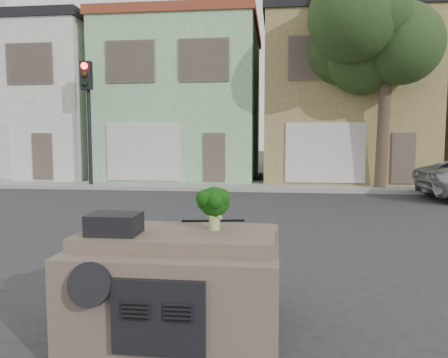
# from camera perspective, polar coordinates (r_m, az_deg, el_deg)

# --- Properties ---
(ground_plane) EXTENTS (120.00, 120.00, 0.00)m
(ground_plane) POSITION_cam_1_polar(r_m,az_deg,el_deg) (7.69, -0.71, -10.03)
(ground_plane) COLOR #303033
(ground_plane) RESTS_ON ground
(sidewalk) EXTENTS (40.00, 3.00, 0.15)m
(sidewalk) POSITION_cam_1_polar(r_m,az_deg,el_deg) (17.99, 3.59, -0.90)
(sidewalk) COLOR gray
(sidewalk) RESTS_ON ground
(townhouse_white) EXTENTS (7.20, 8.20, 7.55)m
(townhouse_white) POSITION_cam_1_polar(r_m,az_deg,el_deg) (24.97, -22.23, 8.98)
(townhouse_white) COLOR silver
(townhouse_white) RESTS_ON ground
(townhouse_mint) EXTENTS (7.20, 8.20, 7.55)m
(townhouse_mint) POSITION_cam_1_polar(r_m,az_deg,el_deg) (22.37, -4.90, 9.82)
(townhouse_mint) COLOR #91C990
(townhouse_mint) RESTS_ON ground
(townhouse_tan) EXTENTS (7.20, 8.20, 7.55)m
(townhouse_tan) POSITION_cam_1_polar(r_m,az_deg,el_deg) (22.13, 14.78, 9.71)
(townhouse_tan) COLOR #94814C
(townhouse_tan) RESTS_ON ground
(traffic_signal) EXTENTS (0.40, 0.40, 5.10)m
(traffic_signal) POSITION_cam_1_polar(r_m,az_deg,el_deg) (18.44, -17.30, 6.73)
(traffic_signal) COLOR black
(traffic_signal) RESTS_ON ground
(tree_near) EXTENTS (4.40, 4.00, 8.50)m
(tree_near) POSITION_cam_1_polar(r_m,az_deg,el_deg) (17.76, 20.26, 12.20)
(tree_near) COLOR #29411B
(tree_near) RESTS_ON ground
(car_dashboard) EXTENTS (2.00, 1.80, 1.12)m
(car_dashboard) POSITION_cam_1_polar(r_m,az_deg,el_deg) (4.70, -5.55, -13.09)
(car_dashboard) COLOR brown
(car_dashboard) RESTS_ON ground
(instrument_hump) EXTENTS (0.48, 0.38, 0.20)m
(instrument_hump) POSITION_cam_1_polar(r_m,az_deg,el_deg) (4.37, -14.11, -5.70)
(instrument_hump) COLOR black
(instrument_hump) RESTS_ON car_dashboard
(wiper_arm) EXTENTS (0.69, 0.15, 0.02)m
(wiper_arm) POSITION_cam_1_polar(r_m,az_deg,el_deg) (4.87, -1.42, -5.46)
(wiper_arm) COLOR black
(wiper_arm) RESTS_ON car_dashboard
(broccoli) EXTENTS (0.48, 0.48, 0.45)m
(broccoli) POSITION_cam_1_polar(r_m,az_deg,el_deg) (4.41, -1.26, -3.78)
(broccoli) COLOR black
(broccoli) RESTS_ON car_dashboard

